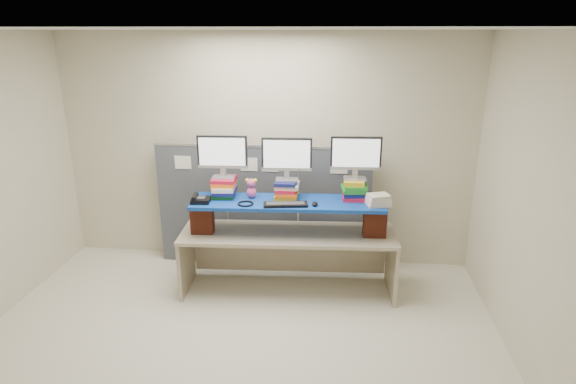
# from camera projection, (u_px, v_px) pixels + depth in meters

# --- Properties ---
(room) EXTENTS (5.00, 4.00, 2.80)m
(room) POSITION_uv_depth(u_px,v_px,m) (227.00, 209.00, 3.94)
(room) COLOR beige
(room) RESTS_ON ground
(cubicle_partition) EXTENTS (2.60, 0.06, 1.53)m
(cubicle_partition) POSITION_uv_depth(u_px,v_px,m) (263.00, 206.00, 5.82)
(cubicle_partition) COLOR #41454D
(cubicle_partition) RESTS_ON ground
(desk) EXTENTS (2.36, 0.81, 0.71)m
(desk) POSITION_uv_depth(u_px,v_px,m) (288.00, 244.00, 5.27)
(desk) COLOR tan
(desk) RESTS_ON ground
(brick_pier_left) EXTENTS (0.25, 0.14, 0.33)m
(brick_pier_left) POSITION_uv_depth(u_px,v_px,m) (202.00, 219.00, 5.17)
(brick_pier_left) COLOR maroon
(brick_pier_left) RESTS_ON desk
(brick_pier_right) EXTENTS (0.25, 0.14, 0.33)m
(brick_pier_right) POSITION_uv_depth(u_px,v_px,m) (375.00, 222.00, 5.08)
(brick_pier_right) COLOR maroon
(brick_pier_right) RESTS_ON desk
(blue_board) EXTENTS (2.07, 0.63, 0.04)m
(blue_board) POSITION_uv_depth(u_px,v_px,m) (288.00, 203.00, 5.11)
(blue_board) COLOR navy
(blue_board) RESTS_ON brick_pier_left
(book_stack_left) EXTENTS (0.27, 0.32, 0.21)m
(book_stack_left) POSITION_uv_depth(u_px,v_px,m) (224.00, 187.00, 5.22)
(book_stack_left) COLOR #217D24
(book_stack_left) RESTS_ON blue_board
(book_stack_center) EXTENTS (0.26, 0.29, 0.19)m
(book_stack_center) POSITION_uv_depth(u_px,v_px,m) (286.00, 189.00, 5.19)
(book_stack_center) COLOR gold
(book_stack_center) RESTS_ON blue_board
(book_stack_right) EXTENTS (0.28, 0.30, 0.21)m
(book_stack_right) POSITION_uv_depth(u_px,v_px,m) (354.00, 189.00, 5.15)
(book_stack_right) COLOR red
(book_stack_right) RESTS_ON blue_board
(monitor_left) EXTENTS (0.53, 0.16, 0.46)m
(monitor_left) POSITION_uv_depth(u_px,v_px,m) (222.00, 154.00, 5.10)
(monitor_left) COLOR #AEAEB3
(monitor_left) RESTS_ON book_stack_left
(monitor_center) EXTENTS (0.53, 0.16, 0.46)m
(monitor_center) POSITION_uv_depth(u_px,v_px,m) (287.00, 157.00, 5.07)
(monitor_center) COLOR #AEAEB3
(monitor_center) RESTS_ON book_stack_center
(monitor_right) EXTENTS (0.53, 0.16, 0.46)m
(monitor_right) POSITION_uv_depth(u_px,v_px,m) (356.00, 155.00, 5.03)
(monitor_right) COLOR #AEAEB3
(monitor_right) RESTS_ON book_stack_right
(keyboard) EXTENTS (0.47, 0.22, 0.03)m
(keyboard) POSITION_uv_depth(u_px,v_px,m) (285.00, 204.00, 4.97)
(keyboard) COLOR black
(keyboard) RESTS_ON blue_board
(mouse) EXTENTS (0.10, 0.13, 0.03)m
(mouse) POSITION_uv_depth(u_px,v_px,m) (315.00, 204.00, 4.97)
(mouse) COLOR black
(mouse) RESTS_ON blue_board
(desk_phone) EXTENTS (0.21, 0.19, 0.08)m
(desk_phone) POSITION_uv_depth(u_px,v_px,m) (200.00, 200.00, 5.06)
(desk_phone) COLOR black
(desk_phone) RESTS_ON blue_board
(headset) EXTENTS (0.18, 0.18, 0.02)m
(headset) POSITION_uv_depth(u_px,v_px,m) (246.00, 204.00, 5.00)
(headset) COLOR black
(headset) RESTS_ON blue_board
(plush_toy) EXTENTS (0.13, 0.10, 0.22)m
(plush_toy) POSITION_uv_depth(u_px,v_px,m) (251.00, 188.00, 5.17)
(plush_toy) COLOR #DA5391
(plush_toy) RESTS_ON blue_board
(binder_stack) EXTENTS (0.28, 0.25, 0.11)m
(binder_stack) POSITION_uv_depth(u_px,v_px,m) (378.00, 200.00, 4.97)
(binder_stack) COLOR beige
(binder_stack) RESTS_ON blue_board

